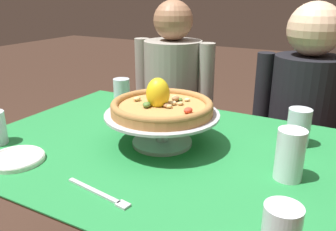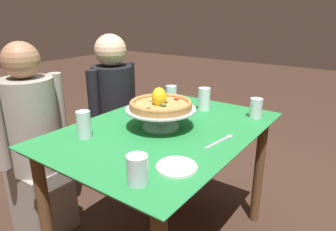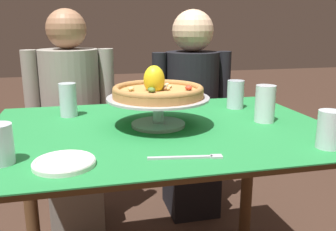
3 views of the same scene
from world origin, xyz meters
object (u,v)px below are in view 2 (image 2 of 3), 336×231
water_glass_side_right (204,100)px  diner_left (35,149)px  pizza_stand (161,115)px  dinner_fork (220,141)px  pizza (161,104)px  side_plate (177,167)px  water_glass_back_left (84,126)px  water_glass_front_left (137,171)px  water_glass_front_right (256,109)px  diner_right (115,117)px  water_glass_back_right (171,96)px

water_glass_side_right → diner_left: 1.07m
pizza_stand → diner_left: (-0.33, 0.70, -0.27)m
dinner_fork → diner_left: size_ratio=0.18×
dinner_fork → pizza_stand: bearing=93.0°
pizza_stand → pizza: pizza is taller
pizza → side_plate: bearing=-135.2°
pizza → dinner_fork: 0.36m
pizza_stand → water_glass_back_left: (-0.32, 0.23, -0.02)m
dinner_fork → pizza: bearing=93.2°
pizza → water_glass_back_left: (-0.32, 0.23, -0.08)m
water_glass_front_left → diner_left: size_ratio=0.09×
water_glass_front_right → diner_right: bearing=95.6°
water_glass_front_right → water_glass_back_left: size_ratio=0.86×
water_glass_front_left → side_plate: 0.18m
pizza → water_glass_back_left: pizza is taller
diner_right → water_glass_back_right: bearing=-84.8°
diner_left → pizza: bearing=-64.9°
water_glass_front_right → water_glass_back_right: water_glass_back_right is taller
water_glass_front_right → diner_right: diner_right is taller
pizza → diner_left: (-0.33, 0.70, -0.33)m
water_glass_back_left → diner_left: size_ratio=0.11×
diner_left → water_glass_back_right: bearing=-34.3°
diner_right → side_plate: bearing=-123.0°
water_glass_side_right → dinner_fork: 0.50m
dinner_fork → diner_right: 1.11m
water_glass_front_right → diner_left: bearing=126.5°
water_glass_front_right → side_plate: (-0.77, 0.04, -0.04)m
pizza_stand → water_glass_side_right: 0.41m
side_plate → water_glass_back_left: bearing=90.3°
pizza_stand → water_glass_side_right: (0.41, -0.03, -0.01)m
dinner_fork → diner_right: diner_right is taller
dinner_fork → side_plate: bearing=175.9°
pizza_stand → water_glass_back_right: size_ratio=3.01×
water_glass_back_left → diner_left: bearing=90.7°
dinner_fork → diner_left: (-0.35, 1.04, -0.20)m
water_glass_back_right → diner_right: diner_right is taller
water_glass_front_left → side_plate: (0.17, -0.06, -0.04)m
water_glass_front_right → side_plate: 0.77m
water_glass_front_left → dinner_fork: size_ratio=0.52×
pizza → diner_right: size_ratio=0.27×
water_glass_back_left → diner_right: size_ratio=0.11×
pizza → diner_right: 0.85m
water_glass_front_left → water_glass_back_right: size_ratio=0.88×
pizza → water_glass_front_left: bearing=-151.9°
water_glass_back_left → dinner_fork: bearing=-59.0°
water_glass_front_right → water_glass_back_right: (-0.06, 0.56, 0.00)m
water_glass_front_right → water_glass_back_right: 0.56m
water_glass_back_right → water_glass_back_left: 0.71m
pizza → water_glass_front_right: size_ratio=2.84×
pizza_stand → water_glass_side_right: bearing=-4.7°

